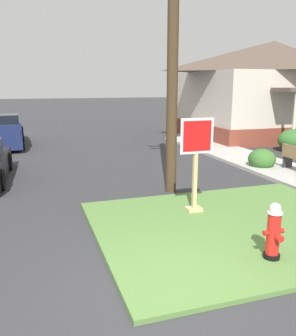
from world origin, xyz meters
name	(u,v)px	position (x,y,z in m)	size (l,w,h in m)	color
ground_plane	(169,298)	(0.00, 0.00, 0.00)	(160.00, 160.00, 0.00)	#333335
grass_corner_patch	(237,226)	(2.32, 1.96, 0.04)	(5.92, 4.81, 0.08)	#567F3D
sidewalk_strip	(277,169)	(6.49, 6.08, 0.06)	(2.20, 16.46, 0.12)	#B2AFA8
fire_hydrant	(274,232)	(2.05, 0.44, 0.55)	(0.38, 0.34, 0.98)	black
stop_sign	(196,166)	(1.80, 2.98, 1.16)	(0.79, 0.28, 2.17)	tan
manhole_cover	(142,209)	(0.73, 3.66, 0.01)	(0.70, 0.70, 0.02)	black
pickup_truck_navy	(1,133)	(-3.13, 14.86, 0.62)	(2.23, 5.24, 1.48)	#19234C
utility_pole	(173,20)	(1.97, 4.89, 4.56)	(1.50, 0.30, 8.78)	#42301E
corner_house	(271,88)	(11.69, 13.73, 2.75)	(9.69, 8.35, 5.37)	brown
shrub_near_porch	(294,140)	(9.54, 8.95, 0.51)	(1.39, 1.39, 1.02)	#34662C
shrub_by_curb	(262,159)	(6.08, 6.43, 0.37)	(0.97, 0.97, 0.74)	#38682A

